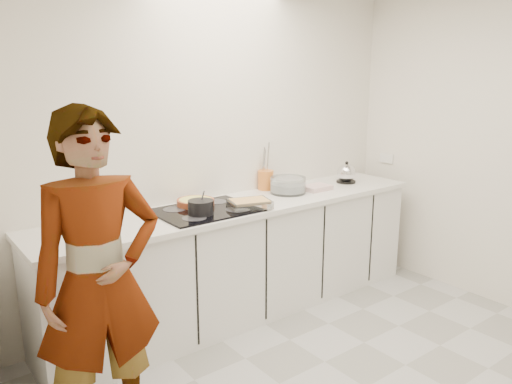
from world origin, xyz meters
TOP-DOWN VIEW (x-y plane):
  - wall_back at (0.00, 1.60)m, footprint 3.60×0.00m
  - wall_left at (-1.80, 0.00)m, footprint 0.00×3.20m
  - base_cabinets at (0.00, 1.28)m, footprint 3.20×0.58m
  - countertop at (0.00, 1.28)m, footprint 3.24×0.64m
  - hob at (-0.35, 1.26)m, footprint 0.72×0.54m
  - tart_dish at (-0.35, 1.41)m, footprint 0.31×0.31m
  - saucepan at (-0.44, 1.17)m, footprint 0.20×0.20m
  - baking_dish at (-0.06, 1.11)m, footprint 0.35×0.29m
  - mixing_bowl at (0.49, 1.32)m, footprint 0.38×0.38m
  - tea_towel at (0.76, 1.26)m, footprint 0.24×0.18m
  - kettle at (1.18, 1.30)m, footprint 0.23×0.23m
  - utensil_crock at (0.43, 1.53)m, footprint 0.14×0.14m
  - cook at (-1.40, 0.57)m, footprint 0.68×0.48m

SIDE VIEW (x-z plane):
  - base_cabinets at x=0.00m, z-range 0.00..0.87m
  - cook at x=-1.40m, z-range 0.00..1.76m
  - countertop at x=0.00m, z-range 0.87..0.91m
  - hob at x=-0.35m, z-range 0.91..0.92m
  - tea_towel at x=0.76m, z-range 0.91..0.95m
  - tart_dish at x=-0.35m, z-range 0.93..0.97m
  - baking_dish at x=-0.06m, z-range 0.93..0.98m
  - mixing_bowl at x=0.49m, z-range 0.90..1.04m
  - saucepan at x=-0.44m, z-range 0.89..1.06m
  - utensil_crock at x=0.43m, z-range 0.91..1.08m
  - kettle at x=1.18m, z-range 0.89..1.09m
  - wall_back at x=0.00m, z-range 0.00..2.60m
  - wall_left at x=-1.80m, z-range 0.00..2.60m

